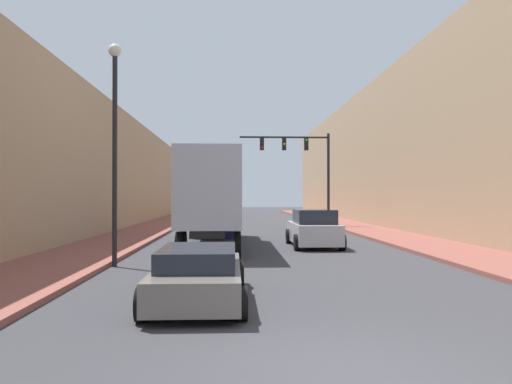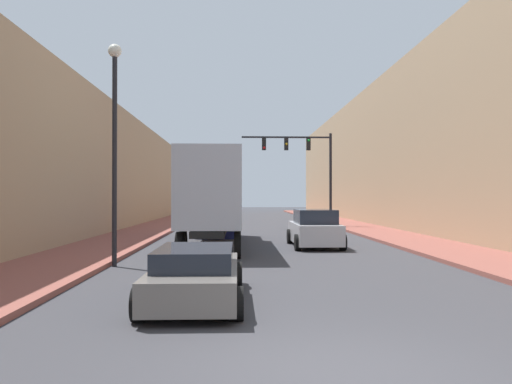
{
  "view_description": "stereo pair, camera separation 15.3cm",
  "coord_description": "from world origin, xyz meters",
  "views": [
    {
      "loc": [
        -1.57,
        -6.38,
        2.31
      ],
      "look_at": [
        -0.75,
        11.91,
        2.47
      ],
      "focal_mm": 35.0,
      "sensor_mm": 36.0,
      "label": 1
    },
    {
      "loc": [
        -1.42,
        -6.38,
        2.31
      ],
      "look_at": [
        -0.75,
        11.91,
        2.47
      ],
      "focal_mm": 35.0,
      "sensor_mm": 36.0,
      "label": 2
    }
  ],
  "objects": [
    {
      "name": "sidewalk_left",
      "position": [
        -7.35,
        30.0,
        0.07
      ],
      "size": [
        3.46,
        80.0,
        0.15
      ],
      "color": "brown",
      "rests_on": "ground"
    },
    {
      "name": "sidewalk_right",
      "position": [
        7.35,
        30.0,
        0.07
      ],
      "size": [
        3.46,
        80.0,
        0.15
      ],
      "color": "brown",
      "rests_on": "ground"
    },
    {
      "name": "suv_car",
      "position": [
        2.08,
        16.28,
        0.81
      ],
      "size": [
        2.17,
        4.54,
        1.71
      ],
      "color": "#B7B7BC",
      "rests_on": "ground"
    },
    {
      "name": "traffic_signal_gantry",
      "position": [
        3.74,
        30.33,
        4.98
      ],
      "size": [
        6.7,
        0.35,
        6.98
      ],
      "color": "black",
      "rests_on": "ground"
    },
    {
      "name": "ground_plane",
      "position": [
        0.0,
        0.0,
        0.0
      ],
      "size": [
        200.0,
        200.0,
        0.0
      ],
      "primitive_type": "plane",
      "color": "#38383D"
    },
    {
      "name": "building_left",
      "position": [
        -12.08,
        30.0,
        4.11
      ],
      "size": [
        6.0,
        80.0,
        8.23
      ],
      "color": "tan",
      "rests_on": "ground"
    },
    {
      "name": "sedan_car",
      "position": [
        -2.33,
        4.59,
        0.59
      ],
      "size": [
        2.05,
        4.74,
        1.21
      ],
      "color": "slate",
      "rests_on": "ground"
    },
    {
      "name": "semi_truck",
      "position": [
        -2.5,
        16.97,
        2.3
      ],
      "size": [
        2.44,
        12.24,
        4.14
      ],
      "color": "#B2B7C1",
      "rests_on": "ground"
    },
    {
      "name": "street_lamp",
      "position": [
        -5.47,
        10.13,
        4.65
      ],
      "size": [
        0.44,
        0.44,
        7.32
      ],
      "color": "black",
      "rests_on": "ground"
    },
    {
      "name": "building_right",
      "position": [
        12.08,
        30.0,
        5.6
      ],
      "size": [
        6.0,
        80.0,
        11.2
      ],
      "color": "tan",
      "rests_on": "ground"
    }
  ]
}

